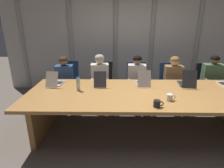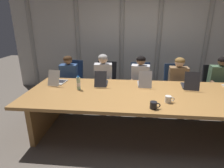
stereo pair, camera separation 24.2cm
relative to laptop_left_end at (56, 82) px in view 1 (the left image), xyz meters
The scene contains 20 objects.
ground_plane 1.80m from the laptop_left_end, 12.11° to the right, with size 13.74×13.74×0.00m, color #6B6056.
conference_table 1.63m from the laptop_left_end, 12.11° to the right, with size 3.91×1.41×0.72m.
curtain_backdrop 2.52m from the laptop_left_end, 49.09° to the left, with size 6.87×0.17×3.03m.
laptop_left_end is the anchor object (origin of this frame).
laptop_left_mid 0.83m from the laptop_left_end, ahead, with size 0.24×0.44×0.29m.
laptop_center 1.62m from the laptop_left_end, ahead, with size 0.23×0.42×0.31m.
laptop_right_mid 2.41m from the laptop_left_end, ahead, with size 0.30×0.46×0.32m.
office_chair_left_end 0.86m from the laptop_left_end, 89.08° to the left, with size 0.60×0.61×0.99m.
office_chair_left_mid 1.17m from the laptop_left_end, 43.48° to the left, with size 0.60×0.61×0.97m.
office_chair_center 1.82m from the laptop_left_end, 25.17° to the left, with size 0.60×0.60×0.96m.
office_chair_right_mid 2.51m from the laptop_left_end, 17.73° to the left, with size 0.60×0.60×0.95m.
office_chair_right_end 3.30m from the laptop_left_end, 13.27° to the left, with size 0.60×0.60×0.94m.
person_left_end 0.60m from the laptop_left_end, 90.67° to the left, with size 0.41×0.56×1.13m.
person_left_mid 0.98m from the laptop_left_end, 37.67° to the left, with size 0.42×0.57×1.18m.
person_center 1.68m from the laptop_left_end, 20.79° to the left, with size 0.43×0.57×1.15m.
person_right_mid 2.44m from the laptop_left_end, 14.05° to the left, with size 0.41×0.56×1.14m.
person_right_end 3.26m from the laptop_left_end, 10.54° to the left, with size 0.45×0.57×1.16m.
water_bottle_primary 0.55m from the laptop_left_end, 29.76° to the right, with size 0.07×0.07×0.24m.
coffee_mug_near 2.02m from the laptop_left_end, 19.00° to the right, with size 0.14×0.09×0.10m.
coffee_mug_far 1.90m from the laptop_left_end, 27.77° to the right, with size 0.14×0.10×0.10m.
Camera 1 is at (-0.49, -2.86, 1.86)m, focal length 29.58 mm.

